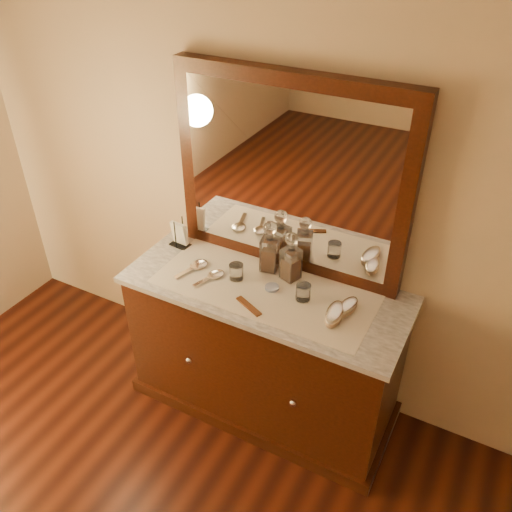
% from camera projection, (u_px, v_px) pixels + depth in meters
% --- Properties ---
extents(dresser_cabinet, '(1.40, 0.55, 0.82)m').
position_uv_depth(dresser_cabinet, '(265.00, 351.00, 2.89)').
color(dresser_cabinet, black).
rests_on(dresser_cabinet, floor).
extents(dresser_plinth, '(1.46, 0.59, 0.08)m').
position_uv_depth(dresser_plinth, '(264.00, 396.00, 3.10)').
color(dresser_plinth, black).
rests_on(dresser_plinth, floor).
extents(knob_left, '(0.04, 0.04, 0.04)m').
position_uv_depth(knob_left, '(189.00, 360.00, 2.77)').
color(knob_left, silver).
rests_on(knob_left, dresser_cabinet).
extents(knob_right, '(0.04, 0.04, 0.04)m').
position_uv_depth(knob_right, '(293.00, 403.00, 2.54)').
color(knob_right, silver).
rests_on(knob_right, dresser_cabinet).
extents(marble_top, '(1.44, 0.59, 0.03)m').
position_uv_depth(marble_top, '(265.00, 289.00, 2.65)').
color(marble_top, white).
rests_on(marble_top, dresser_cabinet).
extents(mirror_frame, '(1.20, 0.08, 1.00)m').
position_uv_depth(mirror_frame, '(290.00, 177.00, 2.53)').
color(mirror_frame, black).
rests_on(mirror_frame, marble_top).
extents(mirror_glass, '(1.06, 0.01, 0.86)m').
position_uv_depth(mirror_glass, '(287.00, 180.00, 2.51)').
color(mirror_glass, white).
rests_on(mirror_glass, marble_top).
extents(lace_runner, '(1.10, 0.45, 0.00)m').
position_uv_depth(lace_runner, '(264.00, 289.00, 2.62)').
color(lace_runner, silver).
rests_on(lace_runner, marble_top).
extents(pin_dish, '(0.08, 0.08, 0.01)m').
position_uv_depth(pin_dish, '(272.00, 288.00, 2.62)').
color(pin_dish, silver).
rests_on(pin_dish, lace_runner).
extents(comb, '(0.16, 0.10, 0.01)m').
position_uv_depth(comb, '(249.00, 306.00, 2.51)').
color(comb, brown).
rests_on(comb, lace_runner).
extents(napkin_rack, '(0.12, 0.08, 0.17)m').
position_uv_depth(napkin_rack, '(179.00, 235.00, 2.91)').
color(napkin_rack, black).
rests_on(napkin_rack, marble_top).
extents(decanter_left, '(0.10, 0.10, 0.29)m').
position_uv_depth(decanter_left, '(270.00, 251.00, 2.70)').
color(decanter_left, '#8E4514').
rests_on(decanter_left, lace_runner).
extents(decanter_right, '(0.10, 0.10, 0.27)m').
position_uv_depth(decanter_right, '(291.00, 261.00, 2.63)').
color(decanter_right, '#8E4514').
rests_on(decanter_right, lace_runner).
extents(brush_near, '(0.10, 0.19, 0.05)m').
position_uv_depth(brush_near, '(334.00, 314.00, 2.43)').
color(brush_near, '#8F7158').
rests_on(brush_near, lace_runner).
extents(brush_far, '(0.09, 0.17, 0.04)m').
position_uv_depth(brush_far, '(347.00, 307.00, 2.47)').
color(brush_far, '#8F7158').
rests_on(brush_far, lace_runner).
extents(hand_mirror_outer, '(0.11, 0.22, 0.02)m').
position_uv_depth(hand_mirror_outer, '(196.00, 266.00, 2.76)').
color(hand_mirror_outer, silver).
rests_on(hand_mirror_outer, lace_runner).
extents(hand_mirror_inner, '(0.11, 0.20, 0.02)m').
position_uv_depth(hand_mirror_inner, '(213.00, 276.00, 2.70)').
color(hand_mirror_inner, silver).
rests_on(hand_mirror_inner, lace_runner).
extents(tumblers, '(0.44, 0.08, 0.08)m').
position_uv_depth(tumblers, '(269.00, 282.00, 2.60)').
color(tumblers, white).
rests_on(tumblers, lace_runner).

